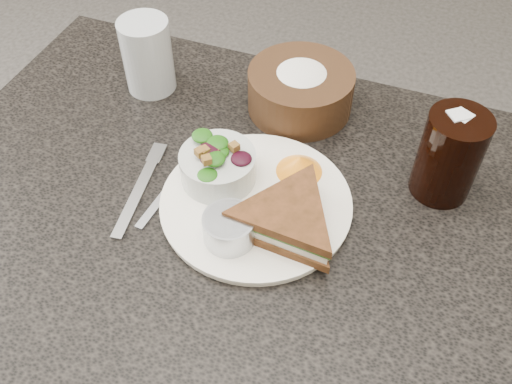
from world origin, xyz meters
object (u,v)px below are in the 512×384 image
Objects in this scene: dinner_plate at (256,203)px; dressing_ramekin at (229,228)px; bread_basket at (301,84)px; salad_bowl at (218,162)px; dining_table at (254,341)px; water_glass at (147,56)px; sandwich at (288,219)px; cola_glass at (450,152)px.

dressing_ramekin reaches higher than dinner_plate.
bread_basket is (-0.01, 0.22, 0.04)m from dinner_plate.
salad_bowl reaches higher than dressing_ramekin.
dressing_ramekin is (-0.01, -0.05, 0.41)m from dining_table.
dining_table is at bearing -37.97° from water_glass.
salad_bowl is 1.57× the size of dressing_ramekin.
sandwich is 1.19× the size of cola_glass.
water_glass is at bearing 144.20° from dinner_plate.
dressing_ramekin is at bearing -145.05° from sandwich.
dining_table is at bearing 169.42° from sandwich.
dressing_ramekin is at bearing -97.81° from dinner_plate.
dressing_ramekin is (0.06, -0.09, -0.01)m from salad_bowl.
cola_glass is (0.23, 0.12, 0.07)m from dinner_plate.
water_glass reaches higher than salad_bowl.
cola_glass reaches higher than salad_bowl.
sandwich is at bearing -29.50° from dinner_plate.
water_glass is (-0.49, 0.06, -0.01)m from cola_glass.
dinner_plate is 3.84× the size of dressing_ramekin.
cola_glass is (0.18, 0.16, 0.04)m from sandwich.
sandwich is 0.24m from cola_glass.
bread_basket is 1.36× the size of water_glass.
sandwich is at bearing -75.73° from bread_basket.
cola_glass is (0.23, 0.14, 0.45)m from dining_table.
sandwich is (0.06, -0.03, 0.03)m from dinner_plate.
dining_table is 3.80× the size of dinner_plate.
cola_glass reaches higher than bread_basket.
water_glass is at bearing 149.40° from sandwich.
bread_basket is (-0.01, 0.24, 0.42)m from dining_table.
sandwich is 1.39× the size of water_glass.
dinner_plate is at bearing 154.64° from sandwich.
dinner_plate is 0.08m from dressing_ramekin.
water_glass is (-0.19, 0.17, 0.02)m from salad_bowl.
dinner_plate is 1.83× the size of cola_glass.
dressing_ramekin is 0.36m from water_glass.
bread_basket reaches higher than dressing_ramekin.
dressing_ramekin is (-0.07, -0.04, -0.00)m from sandwich.
dinner_plate is at bearing 82.19° from dressing_ramekin.
water_glass reaches higher than dining_table.
water_glass is at bearing 139.60° from salad_bowl.
dinner_plate is 0.07m from sandwich.
bread_basket is (-0.06, 0.25, 0.01)m from sandwich.
dinner_plate is at bearing 100.99° from dining_table.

